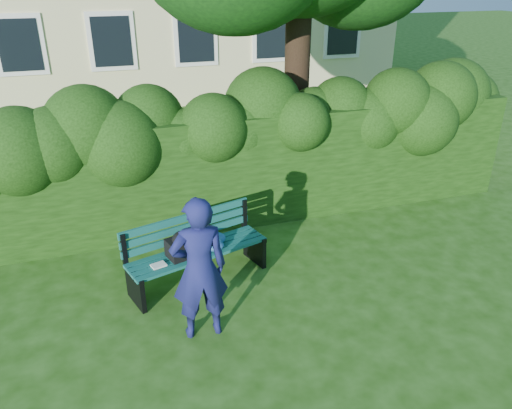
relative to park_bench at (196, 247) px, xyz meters
name	(u,v)px	position (x,y,z in m)	size (l,w,h in m)	color
ground	(270,287)	(0.87, -0.49, -0.50)	(80.00, 80.00, 0.00)	#21490D
hedge	(226,168)	(0.87, 1.71, 0.40)	(10.00, 1.00, 1.80)	black
park_bench	(196,247)	(0.00, 0.00, 0.00)	(1.97, 1.06, 0.89)	#0F4C44
man_reading	(199,269)	(-0.17, -1.09, 0.36)	(0.63, 0.41, 1.72)	navy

